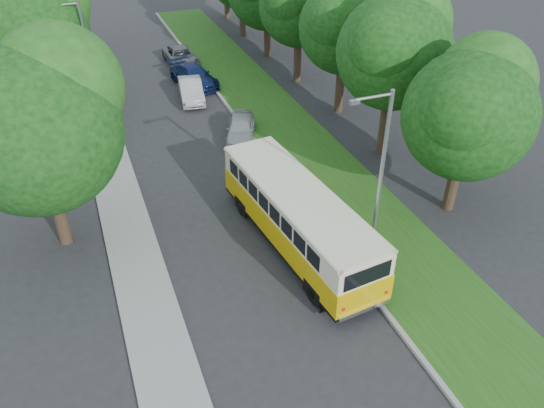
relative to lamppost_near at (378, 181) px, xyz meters
name	(u,v)px	position (x,y,z in m)	size (l,w,h in m)	color
ground	(253,256)	(-4.21, 2.50, -4.37)	(120.00, 120.00, 0.00)	#29292B
curb	(286,182)	(-0.61, 7.50, -4.29)	(0.20, 70.00, 0.15)	gray
grass_verge	(326,173)	(1.74, 7.50, -4.30)	(4.50, 70.00, 0.13)	#274E14
sidewalk	(124,216)	(-9.01, 7.50, -4.31)	(2.20, 70.00, 0.12)	gray
treeline	(204,8)	(-1.06, 20.49, 1.56)	(24.27, 41.91, 9.46)	#332319
lamppost_near	(378,181)	(0.00, 0.00, 0.00)	(1.71, 0.16, 8.00)	gray
lamppost_far	(88,60)	(-8.91, 18.50, -0.25)	(1.71, 0.16, 7.50)	gray
warning_sign	(107,124)	(-8.71, 14.48, -2.66)	(0.56, 0.10, 2.50)	gray
vintage_bus	(298,219)	(-2.15, 2.44, -2.87)	(2.60, 10.11, 3.00)	#EEBA07
car_silver	(241,128)	(-1.21, 13.08, -3.66)	(1.67, 4.15, 1.41)	#A4A4A9
car_white	(191,90)	(-2.56, 19.87, -3.66)	(1.50, 4.29, 1.42)	silver
car_blue	(194,76)	(-1.70, 22.37, -3.66)	(1.99, 4.89, 1.42)	navy
car_grey	(181,56)	(-1.60, 26.96, -3.71)	(2.19, 4.75, 1.32)	slate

